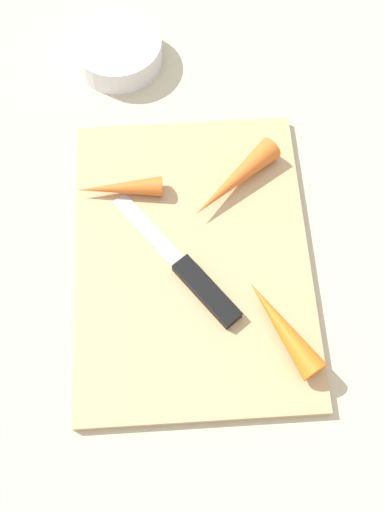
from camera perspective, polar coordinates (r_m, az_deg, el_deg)
ground_plane at (r=0.70m, az=0.00°, el=-0.40°), size 1.40×1.40×0.00m
cutting_board at (r=0.69m, az=0.00°, el=-0.20°), size 0.36×0.26×0.01m
knife at (r=0.67m, az=0.59°, el=-2.48°), size 0.17×0.14×0.01m
carrot_longest at (r=0.72m, az=3.95°, el=6.99°), size 0.10×0.11×0.03m
carrot_shortest at (r=0.72m, az=-6.68°, el=6.25°), size 0.02×0.10×0.02m
carrot_medium at (r=0.65m, az=8.30°, el=-6.44°), size 0.12×0.08×0.03m
small_bowl at (r=0.85m, az=-6.83°, el=18.27°), size 0.11×0.11×0.04m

